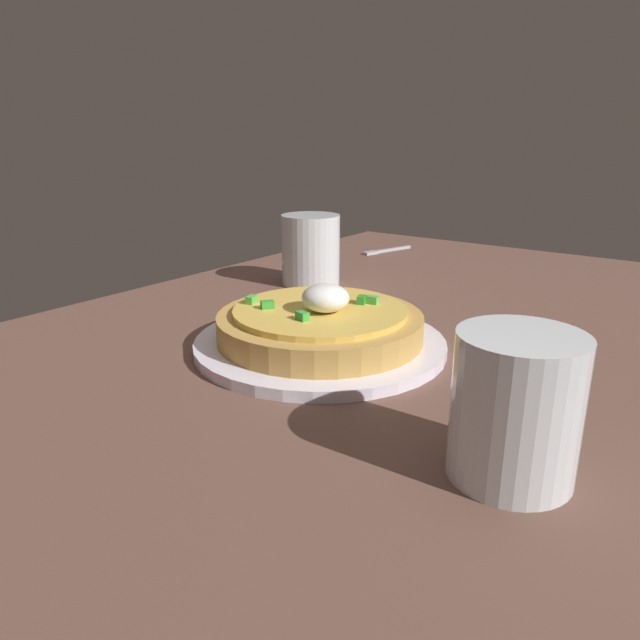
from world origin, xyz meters
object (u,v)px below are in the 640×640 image
(pizza, at_px, (320,323))
(cup_far, at_px, (515,415))
(plate, at_px, (320,344))
(fork, at_px, (383,251))
(cup_near, at_px, (311,254))

(pizza, distance_m, cup_far, 0.26)
(plate, xyz_separation_m, fork, (-0.47, -0.20, -0.00))
(plate, height_order, cup_far, cup_far)
(cup_near, distance_m, fork, 0.27)
(plate, height_order, cup_near, cup_near)
(pizza, relative_size, cup_far, 2.16)
(plate, relative_size, cup_far, 2.65)
(plate, relative_size, pizza, 1.23)
(fork, bearing_deg, cup_far, 53.59)
(fork, bearing_deg, pizza, 40.10)
(cup_near, bearing_deg, fork, -172.91)
(pizza, bearing_deg, fork, -156.78)
(pizza, relative_size, fork, 1.86)
(plate, height_order, pizza, pizza)
(pizza, xyz_separation_m, cup_far, (0.11, 0.23, 0.01))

